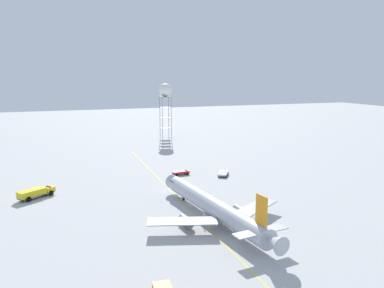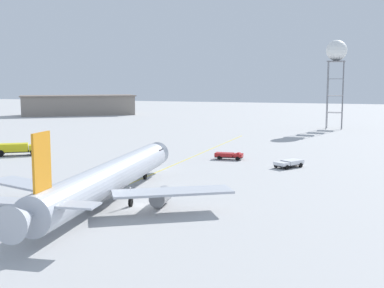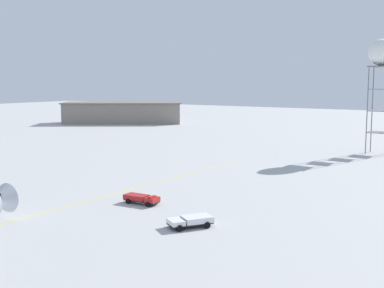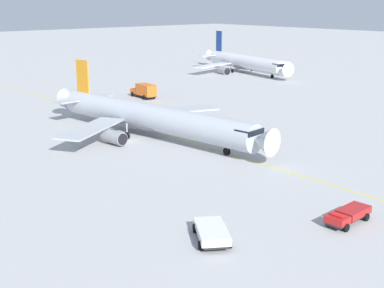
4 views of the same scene
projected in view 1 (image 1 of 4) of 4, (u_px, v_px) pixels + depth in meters
The scene contains 7 objects.
ground_plane at pixel (232, 219), 84.57m from camera, with size 600.00×600.00×0.00m, color #B2B2B2.
airliner_main at pixel (214, 208), 83.08m from camera, with size 32.68×45.93×10.75m.
ops_pickup_truck at pixel (181, 173), 122.02m from camera, with size 5.55×2.46×1.41m.
pushback_tug_truck at pixel (223, 173), 121.12m from camera, with size 5.17×5.98×1.30m.
fire_tender_truck at pixel (36, 192), 98.75m from camera, with size 9.61×7.72×2.50m.
radar_tower at pixel (165, 92), 190.49m from camera, with size 6.54×6.54×28.26m.
taxiway_centreline at pixel (194, 214), 87.73m from camera, with size 2.03×155.25×0.01m.
Camera 1 is at (-36.31, -72.09, 31.71)m, focal length 35.00 mm.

